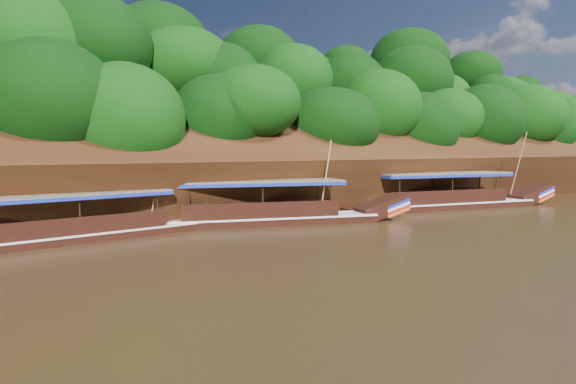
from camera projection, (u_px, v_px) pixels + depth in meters
name	position (u px, v px, depth m)	size (l,w,h in m)	color
ground	(396.00, 239.00, 27.71)	(160.00, 160.00, 0.00)	black
riverbank	(190.00, 180.00, 45.85)	(120.00, 30.06, 19.40)	black
boat_0	(460.00, 200.00, 42.24)	(16.75, 5.61, 6.24)	black
boat_1	(284.00, 214.00, 33.40)	(15.06, 6.80, 5.47)	black
boat_2	(102.00, 228.00, 27.97)	(15.06, 3.98, 5.72)	black
reeds	(236.00, 209.00, 33.32)	(49.98, 2.51, 1.95)	#325F17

